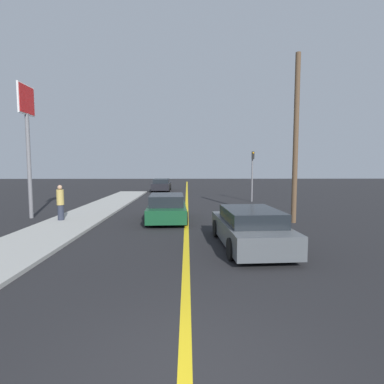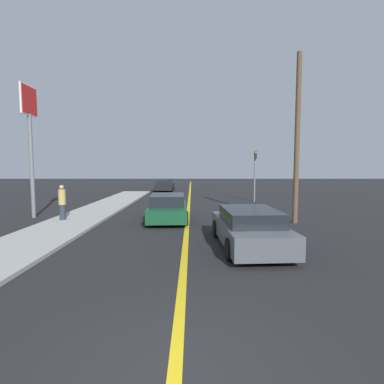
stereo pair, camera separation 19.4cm
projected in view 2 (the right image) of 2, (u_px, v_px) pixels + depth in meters
name	position (u px, v px, depth m)	size (l,w,h in m)	color
ground_plane	(173.00, 382.00, 3.77)	(120.00, 120.00, 0.00)	black
road_center_line	(188.00, 203.00, 21.70)	(0.20, 60.00, 0.01)	gold
sidewalk_left	(93.00, 212.00, 17.28)	(2.70, 27.16, 0.12)	#9E9E99
car_near_right_lane	(248.00, 228.00, 10.04)	(2.22, 4.74, 1.31)	#4C5156
car_ahead_center	(167.00, 208.00, 14.91)	(2.09, 4.42, 1.32)	#144728
car_far_distant	(164.00, 185.00, 32.68)	(2.00, 4.76, 1.33)	black
pedestrian_mid_group	(61.00, 202.00, 14.45)	(0.34, 0.34, 1.69)	#282D3D
traffic_light	(254.00, 171.00, 22.57)	(0.18, 0.40, 3.80)	slate
roadside_sign	(29.00, 123.00, 15.34)	(0.20, 1.50, 6.82)	slate
utility_pole	(296.00, 139.00, 13.99)	(0.24, 0.24, 7.92)	brown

